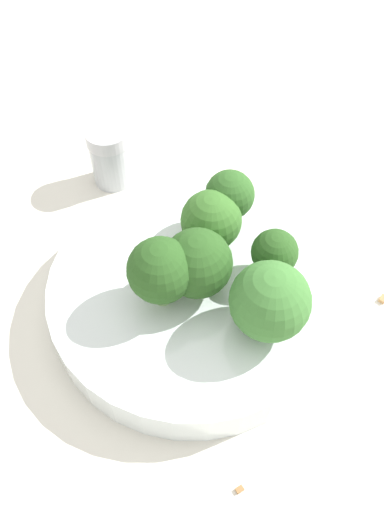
% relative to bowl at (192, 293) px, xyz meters
% --- Properties ---
extents(ground_plane, '(3.00, 3.00, 0.00)m').
position_rel_bowl_xyz_m(ground_plane, '(0.00, 0.00, -0.02)').
color(ground_plane, silver).
extents(bowl, '(0.22, 0.22, 0.03)m').
position_rel_bowl_xyz_m(bowl, '(0.00, 0.00, 0.00)').
color(bowl, silver).
rests_on(bowl, ground_plane).
extents(broccoli_floret_0, '(0.05, 0.05, 0.06)m').
position_rel_bowl_xyz_m(broccoli_floret_0, '(-0.01, -0.00, 0.05)').
color(broccoli_floret_0, '#8EB770').
rests_on(broccoli_floret_0, bowl).
extents(broccoli_floret_1, '(0.05, 0.05, 0.05)m').
position_rel_bowl_xyz_m(broccoli_floret_1, '(0.02, -0.03, 0.04)').
color(broccoli_floret_1, '#8EB770').
rests_on(broccoli_floret_1, bowl).
extents(broccoli_floret_2, '(0.05, 0.05, 0.06)m').
position_rel_bowl_xyz_m(broccoli_floret_2, '(-0.01, 0.03, 0.05)').
color(broccoli_floret_2, '#8EB770').
rests_on(broccoli_floret_2, bowl).
extents(broccoli_floret_3, '(0.03, 0.03, 0.04)m').
position_rel_bowl_xyz_m(broccoli_floret_3, '(-0.02, -0.06, 0.04)').
color(broccoli_floret_3, '#7A9E5B').
rests_on(broccoli_floret_3, bowl).
extents(broccoli_floret_4, '(0.06, 0.06, 0.06)m').
position_rel_bowl_xyz_m(broccoli_floret_4, '(-0.06, -0.03, 0.05)').
color(broccoli_floret_4, '#7A9E5B').
rests_on(broccoli_floret_4, bowl).
extents(broccoli_floret_5, '(0.04, 0.04, 0.06)m').
position_rel_bowl_xyz_m(broccoli_floret_5, '(0.04, -0.05, 0.05)').
color(broccoli_floret_5, '#8EB770').
rests_on(broccoli_floret_5, bowl).
extents(pepper_shaker, '(0.04, 0.04, 0.06)m').
position_rel_bowl_xyz_m(pepper_shaker, '(0.17, 0.00, 0.01)').
color(pepper_shaker, '#B2B7BC').
rests_on(pepper_shaker, ground_plane).
extents(almond_crumb_0, '(0.01, 0.01, 0.01)m').
position_rel_bowl_xyz_m(almond_crumb_0, '(-0.07, -0.14, -0.01)').
color(almond_crumb_0, '#AD7F4C').
rests_on(almond_crumb_0, ground_plane).
extents(almond_crumb_1, '(0.00, 0.01, 0.01)m').
position_rel_bowl_xyz_m(almond_crumb_1, '(-0.14, 0.04, -0.01)').
color(almond_crumb_1, olive).
rests_on(almond_crumb_1, ground_plane).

